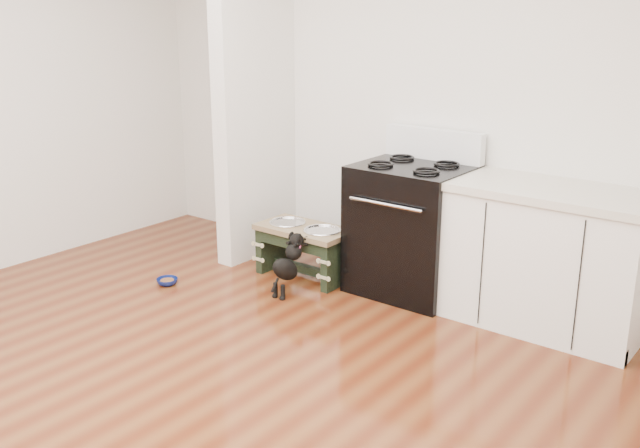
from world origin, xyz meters
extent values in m
plane|color=#4F1F0E|center=(0.00, 0.00, 0.00)|extent=(5.00, 5.00, 0.00)
plane|color=silver|center=(0.00, 2.50, 1.35)|extent=(5.00, 0.00, 5.00)
cube|color=silver|center=(-1.18, 2.10, 1.35)|extent=(0.15, 0.80, 2.70)
cube|color=black|center=(0.25, 2.15, 0.46)|extent=(0.76, 0.65, 0.92)
cube|color=black|center=(0.25, 1.84, 0.40)|extent=(0.58, 0.02, 0.50)
cylinder|color=silver|center=(0.25, 1.80, 0.72)|extent=(0.56, 0.02, 0.02)
cube|color=white|center=(0.25, 2.43, 1.03)|extent=(0.76, 0.08, 0.22)
torus|color=black|center=(0.07, 2.01, 0.93)|extent=(0.18, 0.18, 0.02)
torus|color=black|center=(0.43, 2.01, 0.93)|extent=(0.18, 0.18, 0.02)
torus|color=black|center=(0.07, 2.29, 0.93)|extent=(0.18, 0.18, 0.02)
torus|color=black|center=(0.43, 2.29, 0.93)|extent=(0.18, 0.18, 0.02)
cube|color=white|center=(1.23, 2.18, 0.43)|extent=(1.20, 0.60, 0.86)
cube|color=beige|center=(1.23, 2.18, 0.89)|extent=(1.24, 0.64, 0.05)
cube|color=black|center=(1.23, 1.92, 0.05)|extent=(1.20, 0.06, 0.10)
cube|color=black|center=(-0.83, 1.90, 0.18)|extent=(0.06, 0.35, 0.35)
cube|color=black|center=(-0.20, 1.90, 0.18)|extent=(0.06, 0.35, 0.35)
cube|color=black|center=(-0.52, 1.74, 0.31)|extent=(0.57, 0.03, 0.09)
cube|color=black|center=(-0.52, 1.90, 0.06)|extent=(0.57, 0.06, 0.06)
cube|color=brown|center=(-0.52, 1.90, 0.37)|extent=(0.72, 0.38, 0.04)
cylinder|color=silver|center=(-0.68, 1.90, 0.38)|extent=(0.25, 0.25, 0.04)
cylinder|color=silver|center=(-0.35, 1.90, 0.38)|extent=(0.25, 0.25, 0.04)
torus|color=silver|center=(-0.68, 1.90, 0.40)|extent=(0.28, 0.28, 0.02)
torus|color=silver|center=(-0.35, 1.90, 0.40)|extent=(0.28, 0.28, 0.02)
cylinder|color=black|center=(-0.42, 1.46, 0.05)|extent=(0.03, 0.03, 0.11)
cylinder|color=black|center=(-0.35, 1.46, 0.05)|extent=(0.03, 0.03, 0.11)
sphere|color=black|center=(-0.42, 1.45, 0.01)|extent=(0.04, 0.04, 0.04)
sphere|color=black|center=(-0.35, 1.45, 0.01)|extent=(0.04, 0.04, 0.04)
ellipsoid|color=black|center=(-0.39, 1.53, 0.20)|extent=(0.13, 0.29, 0.26)
sphere|color=black|center=(-0.39, 1.62, 0.30)|extent=(0.12, 0.12, 0.12)
sphere|color=black|center=(-0.39, 1.65, 0.38)|extent=(0.10, 0.10, 0.10)
sphere|color=black|center=(-0.42, 1.72, 0.38)|extent=(0.04, 0.04, 0.04)
sphere|color=black|center=(-0.36, 1.72, 0.38)|extent=(0.04, 0.04, 0.04)
cylinder|color=black|center=(-0.39, 1.41, 0.11)|extent=(0.02, 0.08, 0.09)
torus|color=#CA3B67|center=(-0.39, 1.64, 0.34)|extent=(0.10, 0.06, 0.09)
imported|color=#0C1856|center=(-1.21, 1.14, 0.02)|extent=(0.18, 0.18, 0.05)
cylinder|color=#4E2C16|center=(-1.21, 1.14, 0.03)|extent=(0.10, 0.10, 0.02)
camera|label=1|loc=(2.69, -2.04, 1.97)|focal=40.00mm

